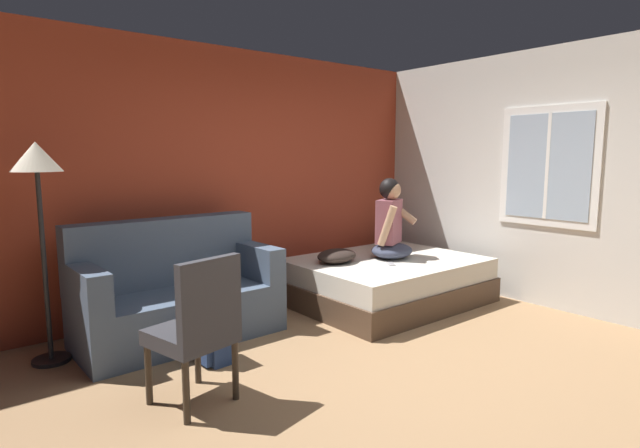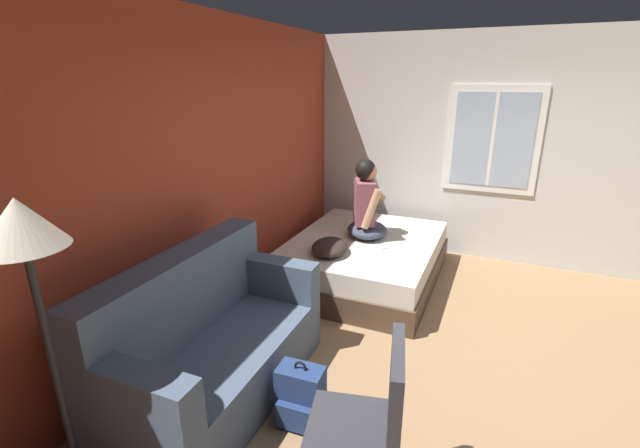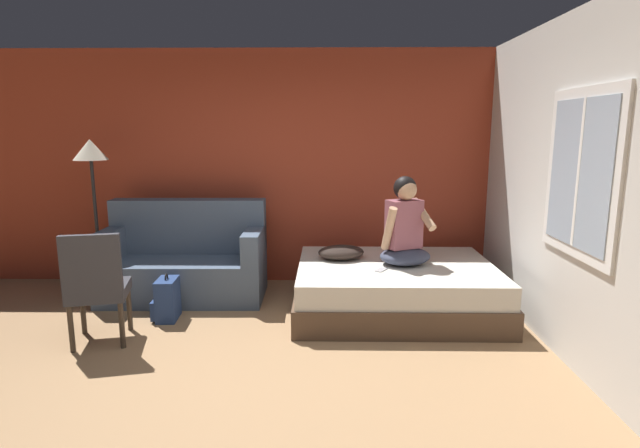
{
  "view_description": "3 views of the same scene",
  "coord_description": "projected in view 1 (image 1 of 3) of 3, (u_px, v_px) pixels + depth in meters",
  "views": [
    {
      "loc": [
        -2.56,
        -2.15,
        1.6
      ],
      "look_at": [
        0.24,
        1.33,
        0.98
      ],
      "focal_mm": 28.0,
      "sensor_mm": 36.0,
      "label": 1
    },
    {
      "loc": [
        -2.91,
        0.23,
        2.16
      ],
      "look_at": [
        0.4,
        1.68,
        0.93
      ],
      "focal_mm": 24.0,
      "sensor_mm": 36.0,
      "label": 2
    },
    {
      "loc": [
        0.67,
        -3.27,
        1.8
      ],
      "look_at": [
        0.6,
        1.6,
        0.88
      ],
      "focal_mm": 28.0,
      "sensor_mm": 36.0,
      "label": 3
    }
  ],
  "objects": [
    {
      "name": "backpack",
      "position": [
        214.0,
        338.0,
        3.88
      ],
      "size": [
        0.24,
        0.31,
        0.46
      ],
      "color": "navy",
      "rests_on": "ground"
    },
    {
      "name": "side_chair",
      "position": [
        198.0,
        326.0,
        3.15
      ],
      "size": [
        0.55,
        0.55,
        0.98
      ],
      "color": "#382D23",
      "rests_on": "ground"
    },
    {
      "name": "cell_phone",
      "position": [
        391.0,
        264.0,
        5.16
      ],
      "size": [
        0.14,
        0.16,
        0.01
      ],
      "primitive_type": "cube",
      "rotation": [
        0.0,
        0.0,
        2.55
      ],
      "color": "#B7B7BC",
      "rests_on": "bed"
    },
    {
      "name": "wall_side_with_window",
      "position": [
        591.0,
        181.0,
        4.91
      ],
      "size": [
        0.19,
        6.49,
        2.7
      ],
      "color": "silver",
      "rests_on": "ground"
    },
    {
      "name": "bed",
      "position": [
        386.0,
        280.0,
        5.47
      ],
      "size": [
        1.99,
        1.56,
        0.48
      ],
      "color": "#4C3828",
      "rests_on": "ground"
    },
    {
      "name": "throw_pillow",
      "position": [
        337.0,
        256.0,
        5.25
      ],
      "size": [
        0.55,
        0.46,
        0.14
      ],
      "primitive_type": "ellipsoid",
      "rotation": [
        0.0,
        0.0,
        0.22
      ],
      "color": "#2D231E",
      "rests_on": "bed"
    },
    {
      "name": "floor_lamp",
      "position": [
        38.0,
        178.0,
        3.7
      ],
      "size": [
        0.36,
        0.36,
        1.7
      ],
      "color": "black",
      "rests_on": "ground"
    },
    {
      "name": "person_seated",
      "position": [
        391.0,
        226.0,
        5.46
      ],
      "size": [
        0.66,
        0.62,
        0.88
      ],
      "color": "#383D51",
      "rests_on": "bed"
    },
    {
      "name": "ground_plane",
      "position": [
        412.0,
        387.0,
        3.47
      ],
      "size": [
        40.0,
        40.0,
        0.0
      ],
      "primitive_type": "plane",
      "color": "#93704C"
    },
    {
      "name": "wall_back_accent",
      "position": [
        226.0,
        179.0,
        5.31
      ],
      "size": [
        10.07,
        0.16,
        2.7
      ],
      "primitive_type": "cube",
      "color": "#993823",
      "rests_on": "ground"
    },
    {
      "name": "couch",
      "position": [
        176.0,
        294.0,
        4.38
      ],
      "size": [
        1.72,
        0.85,
        1.04
      ],
      "color": "#47566B",
      "rests_on": "ground"
    }
  ]
}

